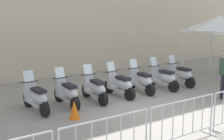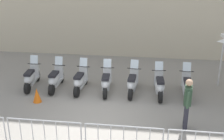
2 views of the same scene
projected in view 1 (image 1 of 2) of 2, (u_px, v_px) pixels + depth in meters
The scene contains 11 objects.
ground_plane at pixel (155, 111), 9.81m from camera, with size 120.00×120.00×0.00m, color gray.
motorcycle_0 at pixel (37, 98), 9.60m from camera, with size 0.56×1.72×1.24m.
motorcycle_1 at pixel (67, 93), 10.16m from camera, with size 0.56×1.73×1.24m.
motorcycle_2 at pixel (95, 89), 10.71m from camera, with size 0.61×1.72×1.24m.
motorcycle_3 at pixel (120, 85), 11.29m from camera, with size 0.56×1.72×1.24m.
motorcycle_4 at pixel (141, 81), 11.90m from camera, with size 0.62×1.72×1.24m.
motorcycle_5 at pixel (163, 78), 12.42m from camera, with size 0.56×1.72×1.24m.
motorcycle_6 at pixel (181, 75), 13.04m from camera, with size 0.58×1.73×1.24m.
barrier_segment_2 at pixel (183, 122), 7.34m from camera, with size 2.08×0.59×1.07m.
canopy_tent at pixel (220, 24), 14.31m from camera, with size 2.53×2.53×2.91m.
traffic_cone at pixel (74, 110), 9.03m from camera, with size 0.32×0.32×0.55m, color orange.
Camera 1 is at (-6.94, -6.47, 3.12)m, focal length 49.59 mm.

